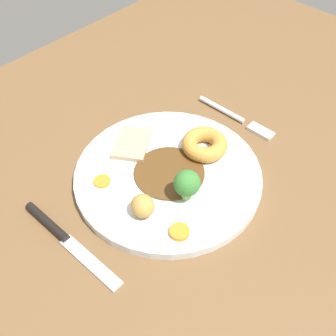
{
  "coord_description": "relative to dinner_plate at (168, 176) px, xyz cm",
  "views": [
    {
      "loc": [
        34.16,
        31.68,
        52.1
      ],
      "look_at": [
        3.45,
        2.76,
        6.0
      ],
      "focal_mm": 45.1,
      "sensor_mm": 36.0,
      "label": 1
    }
  ],
  "objects": [
    {
      "name": "carrot_coin_back",
      "position": [
        8.02,
        -5.74,
        0.91
      ],
      "size": [
        2.49,
        2.49,
        0.42
      ],
      "primitive_type": "cylinder",
      "color": "orange",
      "rests_on": "dinner_plate"
    },
    {
      "name": "broccoli_floret",
      "position": [
        1.67,
        5.15,
        3.68
      ],
      "size": [
        3.78,
        3.78,
        5.0
      ],
      "color": "#8CB766",
      "rests_on": "dinner_plate"
    },
    {
      "name": "carrot_coin_front",
      "position": [
        6.85,
        8.54,
        1.05
      ],
      "size": [
        2.71,
        2.71,
        0.7
      ],
      "primitive_type": "cylinder",
      "color": "orange",
      "rests_on": "dinner_plate"
    },
    {
      "name": "meat_slice_main",
      "position": [
        -0.34,
        -8.13,
        1.1
      ],
      "size": [
        8.71,
        8.11,
        0.8
      ],
      "primitive_type": "cube",
      "rotation": [
        0.0,
        0.0,
        3.71
      ],
      "color": "tan",
      "rests_on": "dinner_plate"
    },
    {
      "name": "fork",
      "position": [
        -18.16,
        -0.55,
        -0.31
      ],
      "size": [
        2.08,
        15.27,
        0.9
      ],
      "rotation": [
        0.0,
        0.0,
        1.59
      ],
      "color": "silver",
      "rests_on": "dining_table"
    },
    {
      "name": "dining_table",
      "position": [
        -3.45,
        -2.76,
        -2.5
      ],
      "size": [
        120.0,
        84.0,
        3.6
      ],
      "primitive_type": "cube",
      "color": "brown",
      "rests_on": "ground"
    },
    {
      "name": "knife",
      "position": [
        17.51,
        -3.03,
        -0.25
      ],
      "size": [
        1.91,
        18.53,
        1.2
      ],
      "rotation": [
        0.0,
        0.0,
        1.59
      ],
      "color": "black",
      "rests_on": "dining_table"
    },
    {
      "name": "roast_potato_left",
      "position": [
        7.77,
        2.61,
        2.24
      ],
      "size": [
        4.39,
        4.54,
        3.09
      ],
      "primitive_type": "ellipsoid",
      "rotation": [
        0.0,
        0.0,
        4.3
      ],
      "color": "#BC8C42",
      "rests_on": "dinner_plate"
    },
    {
      "name": "dinner_plate",
      "position": [
        0.0,
        0.0,
        0.0
      ],
      "size": [
        28.19,
        28.19,
        1.4
      ],
      "primitive_type": "cylinder",
      "color": "white",
      "rests_on": "dining_table"
    },
    {
      "name": "yorkshire_pudding",
      "position": [
        -7.41,
        0.86,
        1.92
      ],
      "size": [
        7.19,
        7.19,
        2.44
      ],
      "primitive_type": "torus",
      "color": "#C68938",
      "rests_on": "dinner_plate"
    },
    {
      "name": "gravy_pool",
      "position": [
        -0.03,
        0.24,
        0.85
      ],
      "size": [
        10.63,
        10.63,
        0.3
      ],
      "primitive_type": "cylinder",
      "color": "#563819",
      "rests_on": "dinner_plate"
    }
  ]
}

